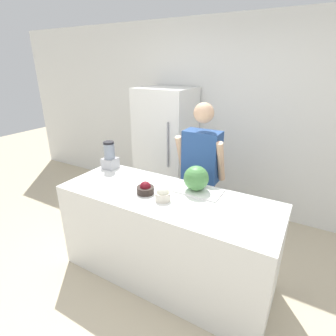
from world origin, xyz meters
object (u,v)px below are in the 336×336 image
(person, at_px, (201,175))
(bowl_cherries, at_px, (145,189))
(refrigerator, at_px, (166,149))
(blender, at_px, (110,156))
(bowl_cream, at_px, (163,194))
(watermelon, at_px, (196,178))

(person, height_order, bowl_cherries, person)
(refrigerator, bearing_deg, blender, -94.70)
(bowl_cream, distance_m, blender, 0.97)
(watermelon, xyz_separation_m, bowl_cream, (-0.18, -0.31, -0.08))
(person, bearing_deg, bowl_cream, -90.88)
(watermelon, bearing_deg, blender, 177.72)
(refrigerator, distance_m, blender, 1.11)
(refrigerator, xyz_separation_m, blender, (-0.09, -1.09, 0.19))
(bowl_cherries, distance_m, blender, 0.77)
(bowl_cherries, bearing_deg, bowl_cream, -9.72)
(watermelon, distance_m, bowl_cream, 0.36)
(bowl_cream, bearing_deg, bowl_cherries, 170.28)
(person, distance_m, blender, 1.05)
(watermelon, bearing_deg, refrigerator, 131.09)
(person, distance_m, bowl_cherries, 0.81)
(person, height_order, watermelon, person)
(person, relative_size, blender, 5.29)
(refrigerator, bearing_deg, bowl_cherries, -66.62)
(watermelon, bearing_deg, bowl_cherries, -144.60)
(watermelon, height_order, bowl_cherries, watermelon)
(watermelon, distance_m, bowl_cherries, 0.48)
(refrigerator, distance_m, watermelon, 1.52)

